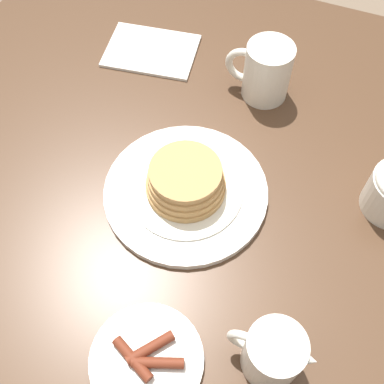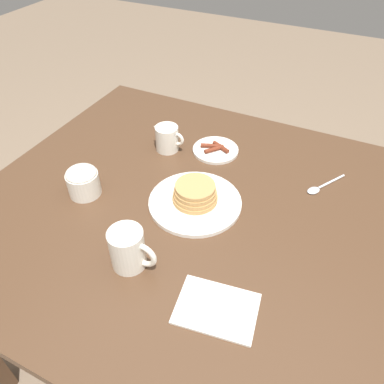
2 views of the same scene
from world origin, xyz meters
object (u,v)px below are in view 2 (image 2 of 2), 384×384
pancake_plate (195,198)px  creamer_pitcher (167,138)px  napkin (217,308)px  coffee_mug (129,249)px  sugar_bowl (83,181)px  spoon (320,187)px  side_plate_bacon (216,150)px

pancake_plate → creamer_pitcher: bearing=134.6°
creamer_pitcher → napkin: bearing=-51.4°
pancake_plate → coffee_mug: size_ratio=2.19×
sugar_bowl → spoon: sugar_bowl is taller
sugar_bowl → napkin: size_ratio=0.53×
pancake_plate → spoon: pancake_plate is taller
spoon → coffee_mug: bearing=-126.4°
coffee_mug → pancake_plate: bearing=79.2°
side_plate_bacon → coffee_mug: bearing=-90.1°
spoon → sugar_bowl: bearing=-152.4°
creamer_pitcher → spoon: (0.50, 0.02, -0.04)m
side_plate_bacon → coffee_mug: size_ratio=1.27×
napkin → pancake_plate: bearing=123.5°
creamer_pitcher → sugar_bowl: size_ratio=1.15×
sugar_bowl → pancake_plate: bearing=17.6°
side_plate_bacon → creamer_pitcher: size_ratio=1.33×
side_plate_bacon → pancake_plate: bearing=-79.5°
napkin → spoon: size_ratio=1.37×
side_plate_bacon → sugar_bowl: sugar_bowl is taller
sugar_bowl → spoon: (0.60, 0.32, -0.04)m
side_plate_bacon → coffee_mug: coffee_mug is taller
napkin → sugar_bowl: bearing=159.7°
side_plate_bacon → napkin: bearing=-66.6°
coffee_mug → sugar_bowl: (-0.26, 0.16, -0.01)m
sugar_bowl → napkin: sugar_bowl is taller
creamer_pitcher → sugar_bowl: (-0.11, -0.30, 0.00)m
creamer_pitcher → spoon: creamer_pitcher is taller
creamer_pitcher → napkin: (0.38, -0.48, -0.04)m
coffee_mug → napkin: bearing=-5.8°
pancake_plate → napkin: 0.33m
pancake_plate → side_plate_bacon: 0.26m
coffee_mug → spoon: bearing=53.6°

